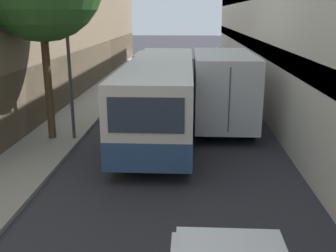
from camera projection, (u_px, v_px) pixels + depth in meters
ground_plane at (171, 144)px, 14.51m from camera, size 150.00×150.00×0.00m
sidewalk_left at (51, 141)px, 14.73m from camera, size 2.19×60.00×0.13m
bus at (161, 93)px, 16.03m from camera, size 2.54×11.51×2.86m
box_truck at (221, 85)px, 17.12m from camera, size 2.35×7.61×3.10m
panel_van at (150, 64)px, 28.82m from camera, size 1.98×4.46×1.88m
street_lamp at (66, 17)px, 13.64m from camera, size 0.36×0.80×6.30m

